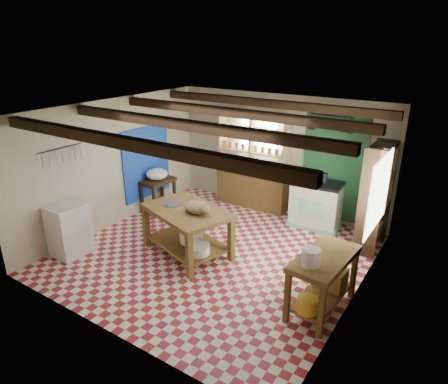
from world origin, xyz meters
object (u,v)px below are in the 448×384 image
Objects in this scene: right_counter at (322,283)px; cat at (197,207)px; white_cabinet at (69,229)px; work_table at (187,231)px; stove at (316,204)px; prep_table at (158,195)px.

cat reaches higher than right_counter.
work_table is at bearing 33.45° from white_cabinet.
right_counter is 2.64× the size of cat.
stove is 0.81× the size of right_counter.
right_counter is 2.43m from cat.
work_table is at bearing -30.51° from prep_table.
stove is 2.77m from cat.
right_counter is (2.62, -0.23, 0.00)m from work_table.
stove reaches higher than right_counter.
stove is 2.85m from right_counter.
white_cabinet reaches higher than right_counter.
white_cabinet is 2.39m from cat.
stove is (1.51, 2.40, 0.05)m from work_table.
cat reaches higher than white_cabinet.
white_cabinet is 2.05× the size of cat.
right_counter is (4.38, -1.39, 0.07)m from prep_table.
white_cabinet reaches higher than prep_table.
stove is at bearing 117.19° from right_counter.
prep_table is 0.78× the size of white_cabinet.
cat reaches higher than stove.
cat is (2.02, -1.19, 0.60)m from prep_table.
work_table reaches higher than prep_table.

